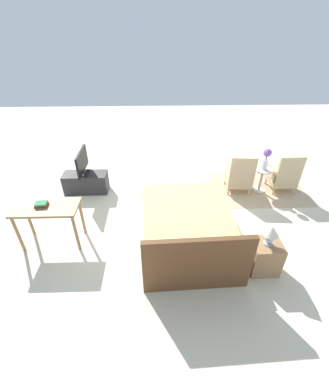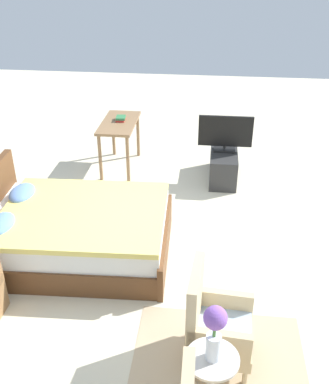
# 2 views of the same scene
# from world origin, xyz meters

# --- Properties ---
(ground_plane) EXTENTS (16.00, 16.00, 0.00)m
(ground_plane) POSITION_xyz_m (0.00, 0.00, 0.00)
(ground_plane) COLOR beige
(floor_rug) EXTENTS (2.10, 1.50, 0.01)m
(floor_rug) POSITION_xyz_m (-1.96, -0.72, 0.00)
(floor_rug) COLOR tan
(floor_rug) RESTS_ON ground_plane
(bed) EXTENTS (1.60, 2.13, 0.96)m
(bed) POSITION_xyz_m (-0.12, 0.96, 0.30)
(bed) COLOR brown
(bed) RESTS_ON ground_plane
(armchair_by_window_left) EXTENTS (0.55, 0.55, 0.92)m
(armchair_by_window_left) POSITION_xyz_m (-2.46, -0.66, 0.38)
(armchair_by_window_left) COLOR #CCB284
(armchair_by_window_left) RESTS_ON floor_rug
(armchair_by_window_right) EXTENTS (0.58, 0.58, 0.92)m
(armchair_by_window_right) POSITION_xyz_m (-1.46, -0.66, 0.38)
(armchair_by_window_right) COLOR #CCB284
(armchair_by_window_right) RESTS_ON floor_rug
(side_table) EXTENTS (0.40, 0.40, 0.57)m
(side_table) POSITION_xyz_m (-1.96, -0.65, 0.36)
(side_table) COLOR beige
(side_table) RESTS_ON ground_plane
(flower_vase) EXTENTS (0.17, 0.17, 0.48)m
(flower_vase) POSITION_xyz_m (-1.96, -0.65, 0.86)
(flower_vase) COLOR silver
(flower_vase) RESTS_ON side_table
(nightstand) EXTENTS (0.44, 0.41, 0.54)m
(nightstand) POSITION_xyz_m (-1.24, 1.58, 0.27)
(nightstand) COLOR #997047
(nightstand) RESTS_ON ground_plane
(table_lamp) EXTENTS (0.22, 0.22, 0.33)m
(table_lamp) POSITION_xyz_m (-1.24, 1.58, 0.75)
(table_lamp) COLOR #9EADC6
(table_lamp) RESTS_ON nightstand
(tv_stand) EXTENTS (0.96, 0.40, 0.46)m
(tv_stand) POSITION_xyz_m (2.00, -0.76, 0.23)
(tv_stand) COLOR #2D2D2D
(tv_stand) RESTS_ON ground_plane
(tv_flatscreen) EXTENTS (0.20, 0.79, 0.54)m
(tv_flatscreen) POSITION_xyz_m (2.00, -0.76, 0.74)
(tv_flatscreen) COLOR black
(tv_flatscreen) RESTS_ON tv_stand
(vanity_desk) EXTENTS (1.04, 0.52, 0.77)m
(vanity_desk) POSITION_xyz_m (2.20, 0.87, 0.65)
(vanity_desk) COLOR #8E6B47
(vanity_desk) RESTS_ON ground_plane
(book_stack) EXTENTS (0.20, 0.16, 0.06)m
(book_stack) POSITION_xyz_m (2.26, 0.85, 0.80)
(book_stack) COLOR #AD2823
(book_stack) RESTS_ON vanity_desk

